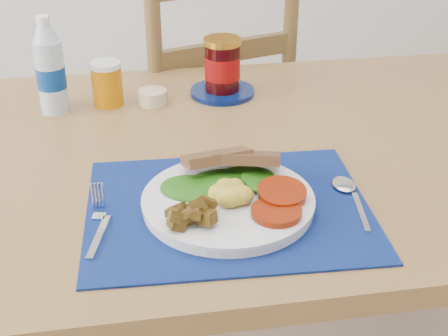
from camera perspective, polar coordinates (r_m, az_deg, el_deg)
name	(u,v)px	position (r m, az deg, el deg)	size (l,w,h in m)	color
table	(236,184)	(1.24, 1.10, -1.44)	(1.40, 0.90, 0.75)	brown
chair_far	(207,93)	(1.82, -1.61, 6.89)	(0.56, 0.54, 1.22)	#52381D
placemat	(228,208)	(1.01, 0.38, -3.68)	(0.45, 0.35, 0.00)	black
breakfast_plate	(225,199)	(0.99, 0.11, -2.81)	(0.27, 0.27, 0.07)	silver
fork	(99,224)	(0.98, -11.36, -5.01)	(0.04, 0.16, 0.00)	#B2B5BA
spoon	(349,194)	(1.06, 11.37, -2.32)	(0.04, 0.16, 0.00)	#B2B5BA
water_bottle	(50,71)	(1.37, -15.60, 8.55)	(0.06, 0.06, 0.21)	#ADBFCC
juice_glass	(107,85)	(1.39, -10.63, 7.49)	(0.07, 0.07, 0.09)	#C16C05
ramekin	(153,97)	(1.39, -6.55, 6.45)	(0.06, 0.06, 0.03)	beige
jam_on_saucer	(222,70)	(1.42, -0.16, 8.95)	(0.15, 0.15, 0.13)	#04164E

